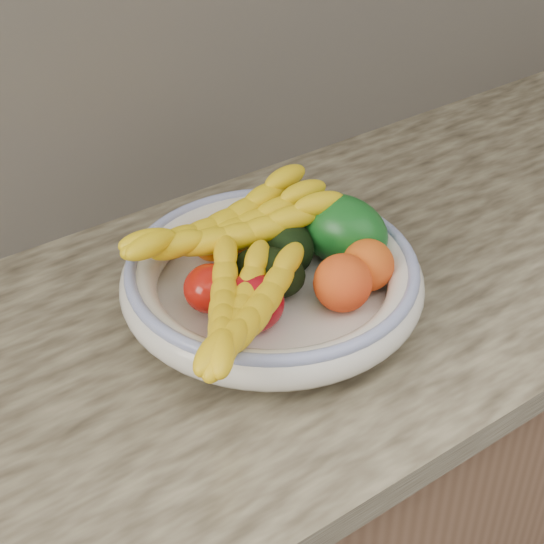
{
  "coord_description": "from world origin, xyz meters",
  "views": [
    {
      "loc": [
        -0.5,
        0.96,
        1.59
      ],
      "look_at": [
        0.0,
        1.66,
        0.96
      ],
      "focal_mm": 55.0,
      "sensor_mm": 36.0,
      "label": 1
    }
  ],
  "objects": [
    {
      "name": "peach_right",
      "position": [
        0.1,
        1.59,
        0.97
      ],
      "size": [
        0.08,
        0.08,
        0.07
      ],
      "primitive_type": "ellipsoid",
      "rotation": [
        0.0,
        0.0,
        0.18
      ],
      "color": "orange",
      "rests_on": "fruit_bowl"
    },
    {
      "name": "clementine_back_left",
      "position": [
        -0.02,
        1.77,
        0.95
      ],
      "size": [
        0.06,
        0.06,
        0.05
      ],
      "primitive_type": "ellipsoid",
      "rotation": [
        0.0,
        0.0,
        0.04
      ],
      "color": "#E35F04",
      "rests_on": "fruit_bowl"
    },
    {
      "name": "tomato_left",
      "position": [
        -0.08,
        1.67,
        0.96
      ],
      "size": [
        0.08,
        0.08,
        0.06
      ],
      "primitive_type": "ellipsoid",
      "rotation": [
        0.0,
        0.0,
        0.19
      ],
      "color": "#AA130B",
      "rests_on": "fruit_bowl"
    },
    {
      "name": "tomato_near_left",
      "position": [
        -0.06,
        1.62,
        0.96
      ],
      "size": [
        0.1,
        0.1,
        0.07
      ],
      "primitive_type": "ellipsoid",
      "rotation": [
        0.0,
        0.0,
        0.4
      ],
      "color": "#A00813",
      "rests_on": "fruit_bowl"
    },
    {
      "name": "green_mango",
      "position": [
        0.12,
        1.67,
        0.98
      ],
      "size": [
        0.15,
        0.16,
        0.12
      ],
      "primitive_type": "ellipsoid",
      "rotation": [
        0.0,
        0.31,
        0.34
      ],
      "color": "#0E4E16",
      "rests_on": "fruit_bowl"
    },
    {
      "name": "avocado_center",
      "position": [
        -0.01,
        1.66,
        0.96
      ],
      "size": [
        0.11,
        0.12,
        0.07
      ],
      "primitive_type": "ellipsoid",
      "rotation": [
        0.0,
        0.0,
        0.62
      ],
      "color": "black",
      "rests_on": "fruit_bowl"
    },
    {
      "name": "kitchen_counter",
      "position": [
        0.0,
        1.69,
        0.46
      ],
      "size": [
        2.44,
        0.66,
        1.4
      ],
      "color": "brown",
      "rests_on": "ground"
    },
    {
      "name": "banana_bunch_back",
      "position": [
        -0.02,
        1.73,
        0.99
      ],
      "size": [
        0.32,
        0.13,
        0.09
      ],
      "primitive_type": null,
      "rotation": [
        0.0,
        0.0,
        -0.04
      ],
      "color": "yellow",
      "rests_on": "fruit_bowl"
    },
    {
      "name": "banana_bunch_front",
      "position": [
        -0.1,
        1.59,
        0.98
      ],
      "size": [
        0.29,
        0.29,
        0.08
      ],
      "primitive_type": null,
      "rotation": [
        0.0,
        0.0,
        0.77
      ],
      "color": "yellow",
      "rests_on": "fruit_bowl"
    },
    {
      "name": "avocado_right",
      "position": [
        0.05,
        1.69,
        0.96
      ],
      "size": [
        0.1,
        0.12,
        0.07
      ],
      "primitive_type": "ellipsoid",
      "rotation": [
        0.0,
        0.0,
        -0.42
      ],
      "color": "black",
      "rests_on": "fruit_bowl"
    },
    {
      "name": "peach_front",
      "position": [
        0.05,
        1.58,
        0.97
      ],
      "size": [
        0.08,
        0.08,
        0.07
      ],
      "primitive_type": "ellipsoid",
      "rotation": [
        0.0,
        0.0,
        -0.1
      ],
      "color": "orange",
      "rests_on": "fruit_bowl"
    },
    {
      "name": "clementine_back_right",
      "position": [
        0.02,
        1.76,
        0.95
      ],
      "size": [
        0.07,
        0.07,
        0.05
      ],
      "primitive_type": "ellipsoid",
      "rotation": [
        0.0,
        0.0,
        -0.34
      ],
      "color": "#DC5204",
      "rests_on": "fruit_bowl"
    },
    {
      "name": "fruit_bowl",
      "position": [
        0.0,
        1.66,
        0.95
      ],
      "size": [
        0.39,
        0.39,
        0.08
      ],
      "color": "silver",
      "rests_on": "kitchen_counter"
    }
  ]
}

